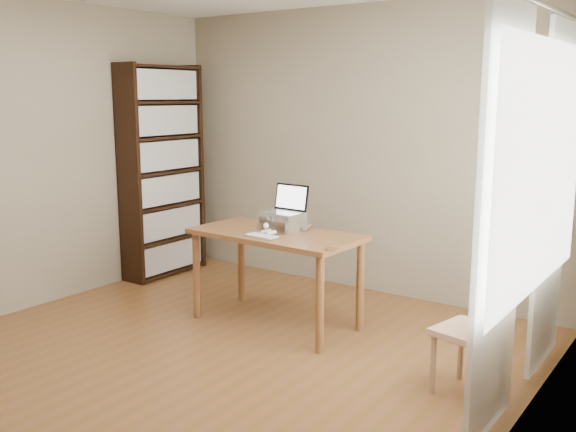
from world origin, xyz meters
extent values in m
cube|color=brown|center=(0.00, 0.00, -0.01)|extent=(4.00, 4.50, 0.02)
cube|color=#7B6C52|center=(0.00, 2.26, 1.30)|extent=(4.00, 0.02, 2.60)
cube|color=#7B6C52|center=(-2.01, 0.00, 1.30)|extent=(0.02, 4.50, 2.60)
cube|color=#7B6C52|center=(2.01, 0.00, 1.30)|extent=(0.02, 4.50, 2.60)
cube|color=white|center=(1.98, 0.80, 1.40)|extent=(0.01, 1.80, 1.40)
cube|color=black|center=(-1.84, 1.12, 1.05)|extent=(0.30, 0.04, 2.10)
cube|color=black|center=(-1.84, 1.98, 1.05)|extent=(0.30, 0.04, 2.10)
cube|color=black|center=(-1.98, 1.55, 1.05)|extent=(0.02, 0.90, 2.10)
cube|color=black|center=(-1.84, 1.55, 0.03)|extent=(0.30, 0.84, 0.02)
cube|color=black|center=(-1.81, 1.55, 0.20)|extent=(0.20, 0.78, 0.28)
cube|color=black|center=(-1.84, 1.55, 0.37)|extent=(0.30, 0.84, 0.03)
cube|color=black|center=(-1.81, 1.55, 0.54)|extent=(0.20, 0.78, 0.28)
cube|color=black|center=(-1.84, 1.55, 0.71)|extent=(0.30, 0.84, 0.02)
cube|color=black|center=(-1.81, 1.55, 0.88)|extent=(0.20, 0.78, 0.28)
cube|color=black|center=(-1.84, 1.55, 1.05)|extent=(0.30, 0.84, 0.02)
cube|color=black|center=(-1.81, 1.55, 1.22)|extent=(0.20, 0.78, 0.28)
cube|color=black|center=(-1.84, 1.55, 1.39)|extent=(0.30, 0.84, 0.02)
cube|color=black|center=(-1.81, 1.55, 1.56)|extent=(0.20, 0.78, 0.28)
cube|color=black|center=(-1.84, 1.55, 1.73)|extent=(0.30, 0.84, 0.02)
cube|color=black|center=(-1.81, 1.55, 1.90)|extent=(0.20, 0.78, 0.28)
cube|color=black|center=(-1.84, 1.55, 2.07)|extent=(0.30, 0.84, 0.03)
cube|color=white|center=(1.92, 0.25, 1.15)|extent=(0.03, 0.70, 2.20)
cube|color=white|center=(1.92, 1.35, 1.15)|extent=(0.03, 0.70, 2.20)
cylinder|color=silver|center=(1.92, 0.80, 2.28)|extent=(0.03, 1.90, 0.03)
cube|color=brown|center=(-0.03, 1.01, 0.73)|extent=(1.36, 0.72, 0.04)
cylinder|color=brown|center=(-0.64, 1.28, 0.35)|extent=(0.06, 0.06, 0.71)
cylinder|color=brown|center=(0.58, 1.28, 0.35)|extent=(0.06, 0.06, 0.71)
cylinder|color=brown|center=(-0.64, 0.73, 0.35)|extent=(0.06, 0.06, 0.71)
cylinder|color=brown|center=(0.58, 0.73, 0.35)|extent=(0.06, 0.06, 0.71)
cube|color=silver|center=(-0.18, 1.09, 0.81)|extent=(0.03, 0.25, 0.12)
cube|color=silver|center=(0.11, 1.09, 0.81)|extent=(0.03, 0.25, 0.12)
cube|color=silver|center=(-0.03, 1.09, 0.88)|extent=(0.32, 0.25, 0.01)
cube|color=silver|center=(-0.03, 1.09, 0.89)|extent=(0.32, 0.23, 0.02)
cube|color=black|center=(-0.03, 1.21, 1.00)|extent=(0.31, 0.06, 0.21)
cube|color=white|center=(-0.03, 1.21, 1.00)|extent=(0.28, 0.05, 0.18)
cube|color=silver|center=(0.00, 0.79, 0.76)|extent=(0.28, 0.14, 0.02)
cube|color=silver|center=(0.00, 0.79, 0.77)|extent=(0.26, 0.12, 0.00)
cylinder|color=brown|center=(0.62, 0.77, 0.75)|extent=(0.09, 0.09, 0.01)
ellipsoid|color=#403732|center=(-0.01, 1.12, 0.81)|extent=(0.17, 0.37, 0.13)
ellipsoid|color=#403732|center=(-0.01, 1.23, 0.81)|extent=(0.15, 0.16, 0.12)
ellipsoid|color=#403732|center=(-0.01, 0.93, 0.83)|extent=(0.10, 0.09, 0.09)
ellipsoid|color=white|center=(-0.01, 0.97, 0.80)|extent=(0.09, 0.09, 0.08)
sphere|color=white|center=(-0.01, 0.89, 0.82)|extent=(0.04, 0.04, 0.04)
cone|color=#403732|center=(-0.04, 0.93, 0.87)|extent=(0.03, 0.04, 0.04)
cone|color=#403732|center=(0.02, 0.93, 0.87)|extent=(0.03, 0.04, 0.04)
cylinder|color=white|center=(-0.04, 0.92, 0.76)|extent=(0.03, 0.09, 0.03)
cylinder|color=white|center=(0.02, 0.92, 0.76)|extent=(0.03, 0.09, 0.03)
cylinder|color=#403732|center=(0.08, 1.25, 0.77)|extent=(0.13, 0.20, 0.03)
cube|color=#A67D5A|center=(1.65, 0.69, 0.40)|extent=(0.44, 0.44, 0.04)
cylinder|color=#A67D5A|center=(1.50, 0.54, 0.20)|extent=(0.04, 0.04, 0.40)
cylinder|color=#A67D5A|center=(1.80, 0.54, 0.20)|extent=(0.04, 0.04, 0.40)
cylinder|color=#A67D5A|center=(1.50, 0.84, 0.20)|extent=(0.04, 0.04, 0.40)
cylinder|color=#A67D5A|center=(1.80, 0.84, 0.20)|extent=(0.04, 0.04, 0.40)
cube|color=#A67D5A|center=(1.82, 0.69, 0.62)|extent=(0.11, 0.35, 0.44)
camera|label=1|loc=(2.87, -2.93, 1.80)|focal=40.00mm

